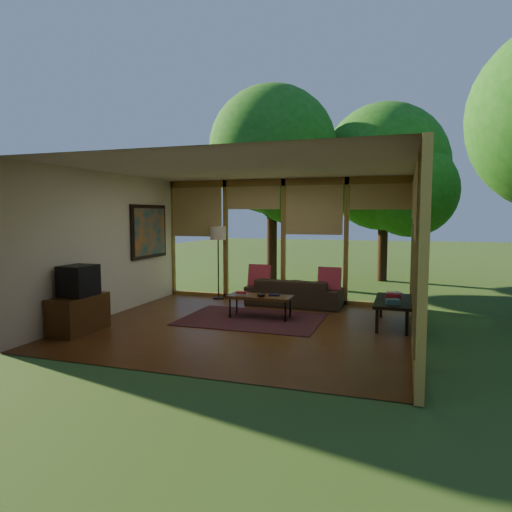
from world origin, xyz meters
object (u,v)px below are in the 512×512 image
(media_cabinet, at_px, (79,314))
(television, at_px, (79,281))
(sofa, at_px, (294,292))
(side_console, at_px, (393,302))
(coffee_table, at_px, (260,297))
(floor_lamp, at_px, (218,237))

(media_cabinet, xyz_separation_m, television, (0.02, 0.00, 0.55))
(sofa, relative_size, side_console, 1.41)
(media_cabinet, xyz_separation_m, coffee_table, (2.51, 1.88, 0.09))
(side_console, bearing_deg, media_cabinet, -157.18)
(floor_lamp, bearing_deg, side_console, -20.15)
(television, xyz_separation_m, coffee_table, (2.49, 1.88, -0.46))
(media_cabinet, height_order, floor_lamp, floor_lamp)
(sofa, distance_m, media_cabinet, 4.28)
(floor_lamp, bearing_deg, television, -105.84)
(sofa, bearing_deg, side_console, 152.57)
(media_cabinet, relative_size, side_console, 0.71)
(media_cabinet, distance_m, floor_lamp, 3.78)
(media_cabinet, xyz_separation_m, side_console, (4.87, 2.05, 0.11))
(television, bearing_deg, sofa, 48.60)
(coffee_table, xyz_separation_m, side_console, (2.36, 0.17, 0.02))
(media_cabinet, height_order, side_console, media_cabinet)
(sofa, bearing_deg, coffee_table, 78.12)
(television, xyz_separation_m, side_console, (4.85, 2.05, -0.44))
(television, distance_m, coffee_table, 3.16)
(floor_lamp, distance_m, coffee_table, 2.41)
(television, height_order, coffee_table, television)
(floor_lamp, bearing_deg, coffee_table, -46.42)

